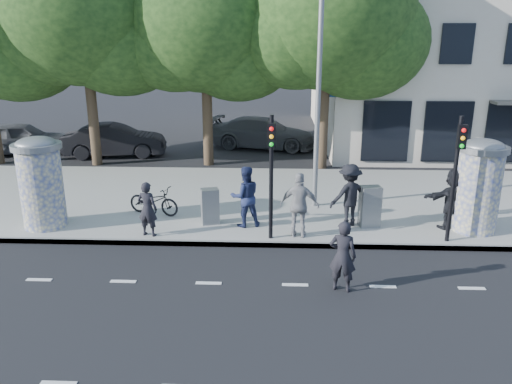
{
  "coord_description": "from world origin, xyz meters",
  "views": [
    {
      "loc": [
        -0.46,
        -8.94,
        5.43
      ],
      "look_at": [
        -0.99,
        3.5,
        1.58
      ],
      "focal_mm": 35.0,
      "sensor_mm": 36.0,
      "label": 1
    }
  ],
  "objects_px": {
    "ad_column_left": "(41,180)",
    "ped_f": "(452,199)",
    "ped_b": "(147,209)",
    "car_right": "(263,133)",
    "man_road": "(343,256)",
    "ad_column_right": "(479,183)",
    "traffic_pole_far": "(456,167)",
    "car_mid": "(115,140)",
    "ped_c": "(245,197)",
    "cabinet_right": "(370,206)",
    "ped_d": "(349,195)",
    "street_lamp": "(320,60)",
    "bicycle": "(154,200)",
    "car_left": "(22,138)",
    "ped_e": "(299,205)",
    "cabinet_left": "(210,206)",
    "traffic_pole_near": "(271,165)"
  },
  "relations": [
    {
      "from": "ad_column_left",
      "to": "ped_f",
      "type": "distance_m",
      "value": 11.79
    },
    {
      "from": "ped_b",
      "to": "car_right",
      "type": "bearing_deg",
      "value": -90.4
    },
    {
      "from": "man_road",
      "to": "car_right",
      "type": "relative_size",
      "value": 0.31
    },
    {
      "from": "ad_column_left",
      "to": "man_road",
      "type": "bearing_deg",
      "value": -21.75
    },
    {
      "from": "ad_column_right",
      "to": "traffic_pole_far",
      "type": "xyz_separation_m",
      "value": [
        -1.0,
        -0.91,
        0.69
      ]
    },
    {
      "from": "man_road",
      "to": "car_mid",
      "type": "height_order",
      "value": "man_road"
    },
    {
      "from": "ad_column_left",
      "to": "ped_b",
      "type": "xyz_separation_m",
      "value": [
        3.2,
        -0.6,
        -0.61
      ]
    },
    {
      "from": "ped_c",
      "to": "cabinet_right",
      "type": "distance_m",
      "value": 3.63
    },
    {
      "from": "cabinet_right",
      "to": "ped_d",
      "type": "bearing_deg",
      "value": 165.47
    },
    {
      "from": "ped_f",
      "to": "street_lamp",
      "type": "bearing_deg",
      "value": -41.56
    },
    {
      "from": "bicycle",
      "to": "cabinet_right",
      "type": "distance_m",
      "value": 6.57
    },
    {
      "from": "ped_d",
      "to": "ped_f",
      "type": "bearing_deg",
      "value": 154.89
    },
    {
      "from": "car_left",
      "to": "ped_c",
      "type": "bearing_deg",
      "value": -146.11
    },
    {
      "from": "ped_e",
      "to": "cabinet_right",
      "type": "distance_m",
      "value": 2.3
    },
    {
      "from": "ad_column_left",
      "to": "bicycle",
      "type": "distance_m",
      "value": 3.28
    },
    {
      "from": "traffic_pole_far",
      "to": "car_mid",
      "type": "distance_m",
      "value": 16.16
    },
    {
      "from": "ped_f",
      "to": "car_mid",
      "type": "bearing_deg",
      "value": -52.18
    },
    {
      "from": "ped_b",
      "to": "cabinet_right",
      "type": "distance_m",
      "value": 6.34
    },
    {
      "from": "ped_b",
      "to": "man_road",
      "type": "bearing_deg",
      "value": 164.36
    },
    {
      "from": "car_mid",
      "to": "man_road",
      "type": "bearing_deg",
      "value": -153.52
    },
    {
      "from": "ad_column_right",
      "to": "street_lamp",
      "type": "relative_size",
      "value": 0.33
    },
    {
      "from": "ped_e",
      "to": "car_mid",
      "type": "bearing_deg",
      "value": -41.97
    },
    {
      "from": "ped_b",
      "to": "cabinet_left",
      "type": "distance_m",
      "value": 1.91
    },
    {
      "from": "ped_d",
      "to": "car_right",
      "type": "xyz_separation_m",
      "value": [
        -2.83,
        11.41,
        -0.29
      ]
    },
    {
      "from": "ad_column_left",
      "to": "ped_e",
      "type": "bearing_deg",
      "value": -4.04
    },
    {
      "from": "ad_column_right",
      "to": "bicycle",
      "type": "bearing_deg",
      "value": 174.32
    },
    {
      "from": "traffic_pole_near",
      "to": "ad_column_right",
      "type": "bearing_deg",
      "value": 8.89
    },
    {
      "from": "man_road",
      "to": "cabinet_left",
      "type": "bearing_deg",
      "value": -31.36
    },
    {
      "from": "ped_c",
      "to": "cabinet_right",
      "type": "relative_size",
      "value": 1.5
    },
    {
      "from": "ped_e",
      "to": "street_lamp",
      "type": "bearing_deg",
      "value": -94.55
    },
    {
      "from": "ped_c",
      "to": "ped_f",
      "type": "xyz_separation_m",
      "value": [
        5.93,
        0.08,
        -0.02
      ]
    },
    {
      "from": "ped_e",
      "to": "cabinet_left",
      "type": "xyz_separation_m",
      "value": [
        -2.59,
        0.94,
        -0.38
      ]
    },
    {
      "from": "street_lamp",
      "to": "ped_d",
      "type": "bearing_deg",
      "value": -63.02
    },
    {
      "from": "ped_f",
      "to": "car_left",
      "type": "relative_size",
      "value": 0.39
    },
    {
      "from": "traffic_pole_near",
      "to": "ped_e",
      "type": "xyz_separation_m",
      "value": [
        0.78,
        0.19,
        -1.17
      ]
    },
    {
      "from": "ped_e",
      "to": "bicycle",
      "type": "distance_m",
      "value": 4.77
    },
    {
      "from": "ped_c",
      "to": "ped_d",
      "type": "relative_size",
      "value": 0.97
    },
    {
      "from": "traffic_pole_far",
      "to": "bicycle",
      "type": "relative_size",
      "value": 2.0
    },
    {
      "from": "traffic_pole_near",
      "to": "cabinet_right",
      "type": "distance_m",
      "value": 3.41
    },
    {
      "from": "ped_e",
      "to": "car_left",
      "type": "xyz_separation_m",
      "value": [
        -13.06,
        10.51,
        -0.29
      ]
    },
    {
      "from": "traffic_pole_far",
      "to": "bicycle",
      "type": "distance_m",
      "value": 8.82
    },
    {
      "from": "ped_e",
      "to": "bicycle",
      "type": "height_order",
      "value": "ped_e"
    },
    {
      "from": "ad_column_left",
      "to": "ad_column_right",
      "type": "height_order",
      "value": "same"
    },
    {
      "from": "street_lamp",
      "to": "cabinet_left",
      "type": "xyz_separation_m",
      "value": [
        -3.21,
        -1.72,
        -4.11
      ]
    },
    {
      "from": "car_mid",
      "to": "traffic_pole_far",
      "type": "bearing_deg",
      "value": -138.84
    },
    {
      "from": "ped_c",
      "to": "bicycle",
      "type": "height_order",
      "value": "ped_c"
    },
    {
      "from": "cabinet_right",
      "to": "car_left",
      "type": "distance_m",
      "value": 17.93
    },
    {
      "from": "ad_column_right",
      "to": "man_road",
      "type": "height_order",
      "value": "ad_column_right"
    },
    {
      "from": "ad_column_left",
      "to": "bicycle",
      "type": "relative_size",
      "value": 1.56
    },
    {
      "from": "ad_column_right",
      "to": "car_left",
      "type": "bearing_deg",
      "value": 151.56
    }
  ]
}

